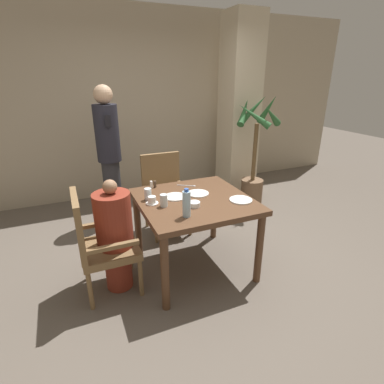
{
  "coord_description": "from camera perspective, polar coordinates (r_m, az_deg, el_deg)",
  "views": [
    {
      "loc": [
        -1.06,
        -2.39,
        1.87
      ],
      "look_at": [
        0.0,
        0.05,
        0.81
      ],
      "focal_mm": 28.0,
      "sensor_mm": 36.0,
      "label": 1
    }
  ],
  "objects": [
    {
      "name": "ground_plane",
      "position": [
        3.22,
        0.38,
        -13.86
      ],
      "size": [
        16.0,
        16.0,
        0.0
      ],
      "primitive_type": "plane",
      "color": "#60564C"
    },
    {
      "name": "wall_back",
      "position": [
        4.9,
        -11.25,
        15.8
      ],
      "size": [
        8.0,
        0.06,
        2.8
      ],
      "color": "tan",
      "rests_on": "ground_plane"
    },
    {
      "name": "pillar_stone",
      "position": [
        4.88,
        8.95,
        15.33
      ],
      "size": [
        0.5,
        0.5,
        2.7
      ],
      "color": "beige",
      "rests_on": "ground_plane"
    },
    {
      "name": "dining_table",
      "position": [
        2.88,
        0.41,
        -3.18
      ],
      "size": [
        1.04,
        1.03,
        0.76
      ],
      "color": "brown",
      "rests_on": "ground_plane"
    },
    {
      "name": "chair_left_side",
      "position": [
        2.76,
        -17.39,
        -8.99
      ],
      "size": [
        0.49,
        0.49,
        0.96
      ],
      "color": "brown",
      "rests_on": "ground_plane"
    },
    {
      "name": "diner_in_left_chair",
      "position": [
        2.75,
        -14.45,
        -7.9
      ],
      "size": [
        0.32,
        0.32,
        1.06
      ],
      "color": "maroon",
      "rests_on": "ground_plane"
    },
    {
      "name": "chair_far_side",
      "position": [
        3.72,
        -5.23,
        0.17
      ],
      "size": [
        0.49,
        0.49,
        0.96
      ],
      "color": "brown",
      "rests_on": "ground_plane"
    },
    {
      "name": "standing_host",
      "position": [
        3.98,
        -15.54,
        7.42
      ],
      "size": [
        0.3,
        0.33,
        1.75
      ],
      "color": "#2D2D33",
      "rests_on": "ground_plane"
    },
    {
      "name": "potted_palm",
      "position": [
        4.52,
        11.72,
        5.51
      ],
      "size": [
        0.68,
        0.68,
        1.62
      ],
      "color": "brown",
      "rests_on": "ground_plane"
    },
    {
      "name": "plate_main_left",
      "position": [
        2.95,
        1.15,
        -0.28
      ],
      "size": [
        0.21,
        0.21,
        0.01
      ],
      "color": "white",
      "rests_on": "dining_table"
    },
    {
      "name": "plate_main_right",
      "position": [
        2.88,
        -3.22,
        -0.9
      ],
      "size": [
        0.21,
        0.21,
        0.01
      ],
      "color": "white",
      "rests_on": "dining_table"
    },
    {
      "name": "plate_dessert_center",
      "position": [
        2.84,
        9.28,
        -1.5
      ],
      "size": [
        0.21,
        0.21,
        0.01
      ],
      "color": "white",
      "rests_on": "dining_table"
    },
    {
      "name": "teacup_with_saucer",
      "position": [
        2.75,
        -7.62,
        -1.62
      ],
      "size": [
        0.12,
        0.12,
        0.07
      ],
      "color": "white",
      "rests_on": "dining_table"
    },
    {
      "name": "bowl_small",
      "position": [
        2.67,
        0.45,
        -2.32
      ],
      "size": [
        0.1,
        0.1,
        0.04
      ],
      "color": "white",
      "rests_on": "dining_table"
    },
    {
      "name": "water_bottle",
      "position": [
        2.45,
        -1.05,
        -2.24
      ],
      "size": [
        0.07,
        0.07,
        0.25
      ],
      "color": "#A3C6DB",
      "rests_on": "dining_table"
    },
    {
      "name": "glass_tall_near",
      "position": [
        2.83,
        -8.39,
        -0.41
      ],
      "size": [
        0.07,
        0.07,
        0.11
      ],
      "color": "silver",
      "rests_on": "dining_table"
    },
    {
      "name": "glass_tall_mid",
      "position": [
        2.68,
        -5.39,
        -1.6
      ],
      "size": [
        0.07,
        0.07,
        0.11
      ],
      "color": "silver",
      "rests_on": "dining_table"
    },
    {
      "name": "salt_shaker",
      "position": [
        3.12,
        -7.76,
        1.42
      ],
      "size": [
        0.03,
        0.03,
        0.08
      ],
      "color": "white",
      "rests_on": "dining_table"
    },
    {
      "name": "pepper_shaker",
      "position": [
        3.13,
        -7.07,
        1.49
      ],
      "size": [
        0.03,
        0.03,
        0.07
      ],
      "color": "#4C3D2D",
      "rests_on": "dining_table"
    },
    {
      "name": "fork_beside_plate",
      "position": [
        3.17,
        -0.74,
        1.23
      ],
      "size": [
        0.18,
        0.12,
        0.0
      ],
      "color": "silver",
      "rests_on": "dining_table"
    }
  ]
}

